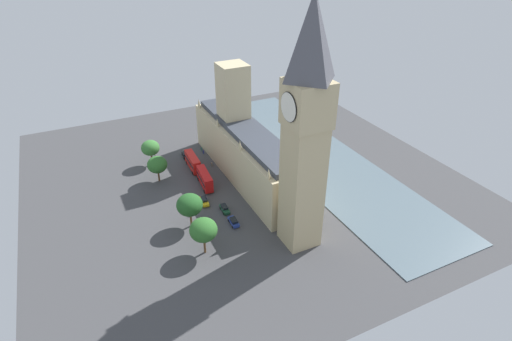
# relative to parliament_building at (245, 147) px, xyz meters

# --- Properties ---
(ground_plane) EXTENTS (127.51, 127.51, 0.00)m
(ground_plane) POSITION_rel_parliament_building_xyz_m (1.99, 1.67, -9.34)
(ground_plane) COLOR #424244
(river_thames) EXTENTS (28.16, 114.76, 0.25)m
(river_thames) POSITION_rel_parliament_building_xyz_m (-26.36, 1.67, -9.22)
(river_thames) COLOR slate
(river_thames) RESTS_ON ground
(parliament_building) EXTENTS (13.58, 57.51, 33.07)m
(parliament_building) POSITION_rel_parliament_building_xyz_m (0.00, 0.00, 0.00)
(parliament_building) COLOR #CCBA8E
(parliament_building) RESTS_ON ground
(clock_tower) EXTENTS (9.09, 9.09, 59.53)m
(clock_tower) POSITION_rel_parliament_building_xyz_m (1.96, 36.04, 21.48)
(clock_tower) COLOR tan
(clock_tower) RESTS_ON ground
(car_black_far_end) EXTENTS (2.19, 4.79, 1.74)m
(car_black_far_end) POSITION_rel_parliament_building_xyz_m (14.30, -18.57, -8.45)
(car_black_far_end) COLOR black
(car_black_far_end) RESTS_ON ground
(double_decker_bus_by_river_gate) EXTENTS (2.94, 10.58, 4.75)m
(double_decker_bus_by_river_gate) POSITION_rel_parliament_building_xyz_m (14.38, -9.81, -6.71)
(double_decker_bus_by_river_gate) COLOR red
(double_decker_bus_by_river_gate) RESTS_ON ground
(double_decker_bus_leading) EXTENTS (3.37, 10.67, 4.75)m
(double_decker_bus_leading) POSITION_rel_parliament_building_xyz_m (14.46, 1.84, -6.71)
(double_decker_bus_leading) COLOR red
(double_decker_bus_leading) RESTS_ON ground
(car_yellow_cab_midblock) EXTENTS (2.37, 4.92, 1.74)m
(car_yellow_cab_midblock) POSITION_rel_parliament_building_xyz_m (17.82, 10.46, -8.45)
(car_yellow_cab_midblock) COLOR gold
(car_yellow_cab_midblock) RESTS_ON ground
(car_dark_green_under_trees) EXTENTS (1.98, 4.69, 1.74)m
(car_dark_green_under_trees) POSITION_rel_parliament_building_xyz_m (14.04, 16.49, -8.45)
(car_dark_green_under_trees) COLOR #19472D
(car_dark_green_under_trees) RESTS_ON ground
(car_blue_kerbside) EXTENTS (1.98, 4.72, 1.74)m
(car_blue_kerbside) POSITION_rel_parliament_building_xyz_m (14.09, 22.93, -8.45)
(car_blue_kerbside) COLOR navy
(car_blue_kerbside) RESTS_ON ground
(pedestrian_near_tower) EXTENTS (0.47, 0.57, 1.56)m
(pedestrian_near_tower) POSITION_rel_parliament_building_xyz_m (7.90, -18.21, -8.64)
(pedestrian_near_tower) COLOR navy
(pedestrian_near_tower) RESTS_ON ground
(pedestrian_corner) EXTENTS (0.70, 0.71, 1.71)m
(pedestrian_corner) POSITION_rel_parliament_building_xyz_m (7.76, -20.50, -8.57)
(pedestrian_corner) COLOR #336B60
(pedestrian_corner) RESTS_ON ground
(pedestrian_trailing) EXTENTS (0.60, 0.51, 1.50)m
(pedestrian_trailing) POSITION_rel_parliament_building_xyz_m (8.37, -8.65, -8.67)
(pedestrian_trailing) COLOR gray
(pedestrian_trailing) RESTS_ON ground
(plane_tree_opposite_hall) EXTENTS (5.92, 5.92, 8.71)m
(plane_tree_opposite_hall) POSITION_rel_parliament_building_xyz_m (25.68, -18.40, -3.17)
(plane_tree_opposite_hall) COLOR brown
(plane_tree_opposite_hall) RESTS_ON ground
(plane_tree_slot_10) EXTENTS (6.67, 6.67, 9.74)m
(plane_tree_slot_10) POSITION_rel_parliament_building_xyz_m (24.68, 30.07, -2.46)
(plane_tree_slot_10) COLOR brown
(plane_tree_slot_10) RESTS_ON ground
(plane_tree_slot_11) EXTENTS (6.07, 6.07, 8.39)m
(plane_tree_slot_11) POSITION_rel_parliament_building_xyz_m (26.31, -7.20, -3.56)
(plane_tree_slot_11) COLOR brown
(plane_tree_slot_11) RESTS_ON ground
(plane_tree_slot_12) EXTENTS (6.80, 6.80, 9.64)m
(plane_tree_slot_12) POSITION_rel_parliament_building_xyz_m (24.38, 18.71, -2.61)
(plane_tree_slot_12) COLOR brown
(plane_tree_slot_12) RESTS_ON ground
(street_lamp_slot_13) EXTENTS (0.56, 0.56, 5.81)m
(street_lamp_slot_13) POSITION_rel_parliament_building_xyz_m (24.57, -18.17, -5.24)
(street_lamp_slot_13) COLOR black
(street_lamp_slot_13) RESTS_ON ground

